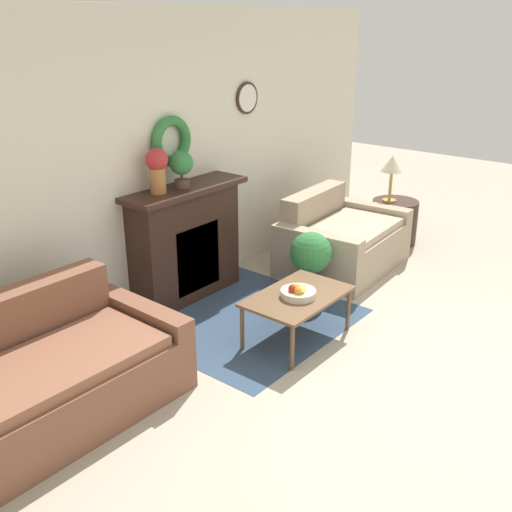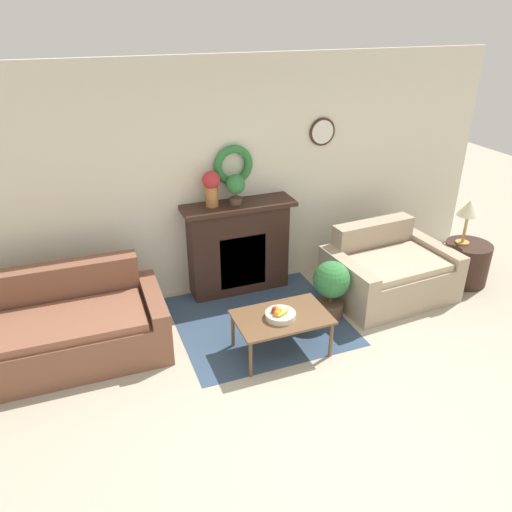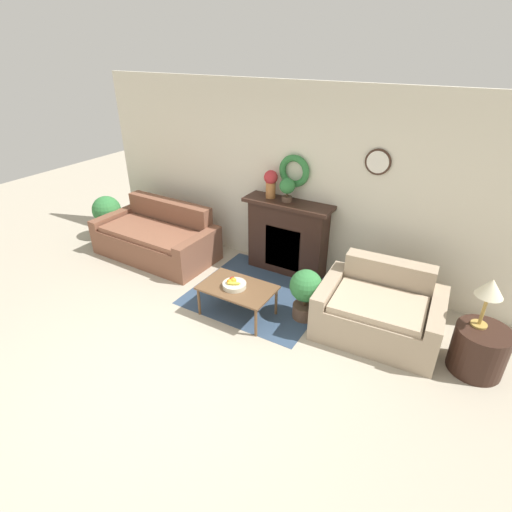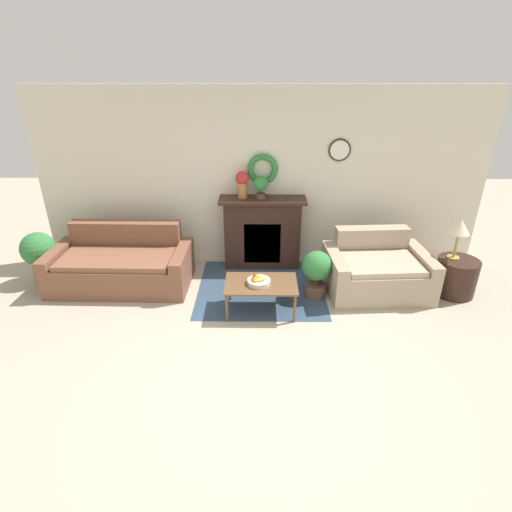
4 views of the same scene
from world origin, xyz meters
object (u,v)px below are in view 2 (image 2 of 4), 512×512
Objects in this scene: fireplace at (238,247)px; fruit_bowl at (280,314)px; couch_left at (62,330)px; table_lamp at (469,210)px; loveseat_right at (388,272)px; side_table_by_loveseat at (466,263)px; potted_plant_on_mantel at (235,186)px; coffee_table at (282,319)px; potted_plant_floor_by_loveseat at (331,286)px; vase_on_mantel_left at (211,186)px.

fireplace reaches higher than fruit_bowl.
table_lamp is at bearing -1.31° from couch_left.
table_lamp is at bearing -5.86° from loveseat_right.
side_table_by_loveseat is (4.75, -0.24, -0.04)m from couch_left.
fireplace is at bearing 150.89° from loveseat_right.
potted_plant_on_mantel is at bearing 151.69° from loveseat_right.
coffee_table is at bearing -168.73° from table_lamp.
fruit_bowl is 0.90m from potted_plant_floor_by_loveseat.
coffee_table is 2.74× the size of potted_plant_on_mantel.
table_lamp is 0.83× the size of potted_plant_floor_by_loveseat.
loveseat_right is 4.89× the size of fruit_bowl.
potted_plant_on_mantel is at bearing -152.59° from fireplace.
loveseat_right is 1.21m from table_lamp.
potted_plant_on_mantel is (0.27, -0.02, -0.03)m from vase_on_mantel_left.
fruit_bowl is 0.53× the size of table_lamp.
coffee_table is (-1.64, -0.57, 0.08)m from loveseat_right.
table_lamp is (4.68, -0.19, 0.66)m from couch_left.
couch_left is 2.14× the size of coffee_table.
fireplace is 1.81m from loveseat_right.
fireplace is at bearing 88.95° from coffee_table.
loveseat_right is at bearing -1.33° from couch_left.
potted_plant_floor_by_loveseat is at bearing -175.64° from table_lamp.
side_table_by_loveseat is 1.97m from potted_plant_floor_by_loveseat.
potted_plant_on_mantel reaches higher than coffee_table.
fruit_bowl is 0.74× the size of vase_on_mantel_left.
potted_plant_floor_by_loveseat is at bearing -5.81° from couch_left.
side_table_by_loveseat is at bearing -17.27° from potted_plant_on_mantel.
couch_left is 1.36× the size of loveseat_right.
potted_plant_on_mantel reaches higher than potted_plant_floor_by_loveseat.
coffee_table is 2.77m from table_lamp.
coffee_table is 1.37× the size of potted_plant_floor_by_loveseat.
potted_plant_on_mantel is (-0.03, -0.01, 0.76)m from fireplace.
potted_plant_floor_by_loveseat is at bearing -177.40° from side_table_by_loveseat.
couch_left is (-2.05, -0.62, -0.27)m from fireplace.
table_lamp is 1.98m from potted_plant_floor_by_loveseat.
side_table_by_loveseat is (2.70, -0.86, -0.31)m from fireplace.
fireplace is at bearing 87.64° from fruit_bowl.
vase_on_mantel_left reaches higher than loveseat_right.
coffee_table is at bearing -91.05° from fireplace.
fireplace is 2.37× the size of side_table_by_loveseat.
loveseat_right is at bearing 11.83° from potted_plant_floor_by_loveseat.
loveseat_right is at bearing 175.03° from side_table_by_loveseat.
potted_plant_on_mantel reaches higher than table_lamp.
loveseat_right reaches higher than fruit_bowl.
couch_left is at bearing 159.58° from fruit_bowl.
fireplace is 2.85m from side_table_by_loveseat.
side_table_by_loveseat is at bearing 2.60° from potted_plant_floor_by_loveseat.
potted_plant_floor_by_loveseat reaches higher than fruit_bowl.
loveseat_right reaches higher than coffee_table.
fruit_bowl is (-0.03, -0.02, 0.08)m from coffee_table.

